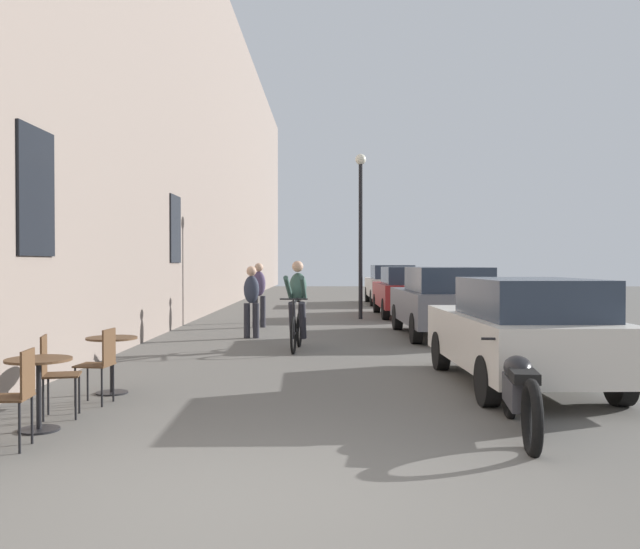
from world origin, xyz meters
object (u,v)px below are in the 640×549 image
at_px(cafe_chair_near_toward_wall, 16,391).
at_px(pedestrian_mid, 259,291).
at_px(cafe_chair_mid_toward_street, 101,360).
at_px(parked_car_second, 443,301).
at_px(cafe_table_mid, 112,353).
at_px(parked_car_third, 407,291).
at_px(parked_motorcycle, 520,392).
at_px(pedestrian_near, 251,298).
at_px(cafe_chair_near_toward_street, 54,370).
at_px(cafe_table_near, 39,378).
at_px(street_lamp, 361,214).
at_px(parked_car_fourth, 391,284).
at_px(cyclist_on_bicycle, 297,307).
at_px(parked_car_nearest, 521,330).

relative_size(cafe_chair_near_toward_wall, pedestrian_mid, 0.53).
height_order(cafe_chair_mid_toward_street, parked_car_second, parked_car_second).
bearing_deg(pedestrian_mid, cafe_table_mid, -96.22).
height_order(parked_car_third, parked_motorcycle, parked_car_third).
bearing_deg(pedestrian_near, cafe_chair_near_toward_street, -99.14).
height_order(cafe_table_near, parked_car_third, parked_car_third).
bearing_deg(street_lamp, cafe_chair_near_toward_street, -106.81).
bearing_deg(street_lamp, pedestrian_near, -117.16).
bearing_deg(pedestrian_mid, street_lamp, 43.99).
xyz_separation_m(cafe_table_mid, parked_car_fourth, (5.32, 19.01, 0.30)).
bearing_deg(parked_car_second, pedestrian_mid, 153.71).
bearing_deg(pedestrian_near, parked_car_second, 4.78).
bearing_deg(parked_car_fourth, cyclist_on_bicycle, -102.26).
xyz_separation_m(parked_car_nearest, parked_car_second, (0.02, 6.23, 0.06)).
xyz_separation_m(cafe_chair_near_toward_wall, cafe_chair_mid_toward_street, (0.11, 1.94, 0.00)).
xyz_separation_m(pedestrian_mid, parked_motorcycle, (3.67, -10.89, -0.53)).
bearing_deg(cafe_table_mid, cafe_table_near, -93.32).
height_order(cafe_chair_near_toward_wall, cafe_table_mid, cafe_chair_near_toward_wall).
xyz_separation_m(parked_car_nearest, parked_car_third, (-0.11, 12.15, 0.04)).
bearing_deg(parked_car_second, cafe_table_near, -122.24).
distance_m(parked_car_second, parked_car_third, 5.92).
distance_m(pedestrian_mid, parked_car_fourth, 10.97).
bearing_deg(street_lamp, cafe_table_mid, -107.83).
relative_size(cafe_chair_mid_toward_street, parked_motorcycle, 0.42).
distance_m(cafe_table_near, parked_car_second, 10.29).
height_order(cafe_chair_mid_toward_street, parked_car_third, parked_car_third).
bearing_deg(cafe_table_near, street_lamp, 74.14).
bearing_deg(parked_car_third, cafe_table_near, -110.13).
bearing_deg(parked_car_second, cafe_chair_near_toward_wall, -120.04).
relative_size(parked_car_nearest, parked_car_second, 0.93).
height_order(pedestrian_mid, parked_car_second, pedestrian_mid).
xyz_separation_m(cafe_chair_near_toward_street, parked_car_second, (5.56, 8.13, 0.30)).
bearing_deg(cafe_chair_near_toward_wall, cafe_table_near, 96.55).
distance_m(cafe_chair_near_toward_street, street_lamp, 13.79).
height_order(parked_car_nearest, parked_car_fourth, parked_car_fourth).
distance_m(pedestrian_mid, street_lamp, 4.40).
bearing_deg(parked_car_fourth, cafe_chair_near_toward_street, -105.11).
distance_m(cafe_chair_near_toward_wall, cafe_chair_mid_toward_street, 1.94).
distance_m(parked_car_nearest, parked_car_fourth, 18.48).
bearing_deg(parked_motorcycle, cyclist_on_bicycle, 111.00).
xyz_separation_m(cafe_chair_mid_toward_street, pedestrian_near, (0.99, 7.05, 0.38)).
xyz_separation_m(parked_car_third, parked_car_fourth, (0.07, 6.33, 0.02)).
xyz_separation_m(cafe_chair_near_toward_street, cafe_chair_near_toward_wall, (0.15, -1.22, 0.00)).
relative_size(cafe_table_mid, parked_car_fourth, 0.16).
bearing_deg(pedestrian_near, cafe_table_near, -98.04).
bearing_deg(cafe_chair_mid_toward_street, parked_car_nearest, 12.65).
relative_size(cafe_chair_near_toward_wall, pedestrian_near, 0.56).
height_order(cafe_table_near, pedestrian_mid, pedestrian_mid).
relative_size(parked_car_fourth, parked_motorcycle, 2.08).
bearing_deg(pedestrian_near, cafe_chair_mid_toward_street, -97.98).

